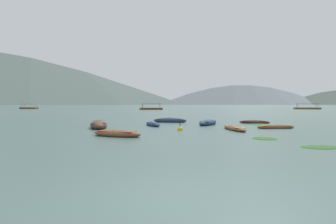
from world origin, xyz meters
TOP-DOWN VIEW (x-y plane):
  - ground_plane at (0.00, 1500.00)m, footprint 6000.00×6000.00m
  - mountain_0 at (-1102.05, 1639.90)m, footprint 2465.35×2465.35m
  - mountain_1 at (-483.49, 1358.02)m, footprint 1077.97×1077.97m
  - mountain_2 at (127.05, 1397.68)m, footprint 993.84×993.84m
  - mountain_3 at (619.47, 1824.35)m, footprint 1716.20×1716.20m
  - rowboat_0 at (-8.28, 17.32)m, footprint 3.07×4.79m
  - rowboat_1 at (3.77, 16.59)m, footprint 1.95×4.30m
  - rowboat_2 at (1.77, 21.74)m, footprint 2.57×3.95m
  - rowboat_3 at (7.02, 24.46)m, footprint 3.44×1.76m
  - rowboat_4 at (-3.71, 19.89)m, footprint 2.29×3.16m
  - rowboat_5 at (-2.56, 25.24)m, footprint 4.03×1.45m
  - rowboat_6 at (7.57, 18.36)m, footprint 3.54×1.56m
  - rowboat_7 at (-4.68, 11.35)m, footprint 3.76×2.12m
  - ferry_0 at (-74.85, 104.98)m, footprint 7.58×3.31m
  - ferry_1 at (-17.33, 95.81)m, footprint 9.34×4.42m
  - ferry_2 at (46.82, 111.49)m, footprint 10.50×5.36m
  - mooring_buoy at (-0.73, 15.77)m, footprint 0.43×0.43m
  - weed_patch_0 at (7.30, 22.86)m, footprint 3.07×2.45m
  - weed_patch_1 at (4.86, 11.11)m, footprint 1.53×1.62m
  - weed_patch_2 at (6.85, 8.03)m, footprint 2.39×1.70m

SIDE VIEW (x-z plane):
  - ground_plane at x=0.00m, z-range 0.00..0.00m
  - weed_patch_0 at x=7.30m, z-range -0.07..0.07m
  - weed_patch_1 at x=4.86m, z-range -0.07..0.07m
  - weed_patch_2 at x=6.85m, z-range -0.07..0.07m
  - mooring_buoy at x=-0.73m, z-range -0.42..0.62m
  - rowboat_6 at x=7.57m, z-range -0.08..0.37m
  - rowboat_3 at x=7.02m, z-range -0.09..0.39m
  - rowboat_1 at x=3.77m, z-range -0.09..0.39m
  - rowboat_4 at x=-3.71m, z-range -0.10..0.42m
  - rowboat_7 at x=-4.68m, z-range -0.11..0.46m
  - rowboat_2 at x=1.77m, z-range -0.13..0.56m
  - rowboat_5 at x=-2.56m, z-range -0.13..0.57m
  - rowboat_0 at x=-8.28m, z-range -0.17..0.72m
  - ferry_2 at x=46.82m, z-range -0.82..1.71m
  - ferry_1 at x=-17.33m, z-range -0.82..1.71m
  - ferry_0 at x=-74.85m, z-range -0.82..1.72m
  - mountain_1 at x=-483.49m, z-range 0.00..279.67m
  - mountain_2 at x=127.05m, z-range 0.00..312.57m
  - mountain_3 at x=619.47m, z-range 0.00..550.41m
  - mountain_0 at x=-1102.05m, z-range 0.00..572.82m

